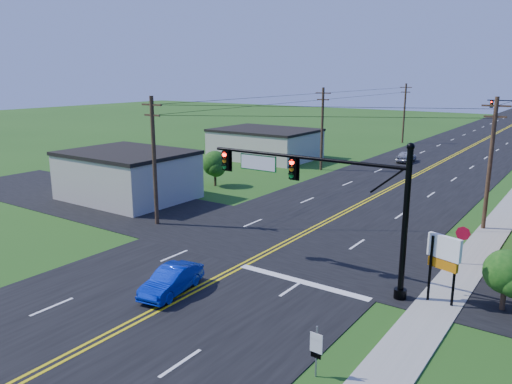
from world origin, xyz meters
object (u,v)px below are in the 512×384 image
Objects in this scene: blue_car at (172,281)px; stop_sign at (463,237)px; route_sign at (316,348)px; signal_mast_main at (319,190)px.

blue_car is 16.00m from stop_sign.
stop_sign reaches higher than blue_car.
stop_sign is (1.64, 14.01, 0.49)m from route_sign.
blue_car is 9.29m from route_sign.
signal_mast_main is 9.58m from route_sign.
route_sign is at bearing -62.24° from signal_mast_main.
signal_mast_main is at bearing 40.04° from blue_car.
signal_mast_main reaches higher than route_sign.
blue_car is 1.99× the size of route_sign.
signal_mast_main is 5.00× the size of stop_sign.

